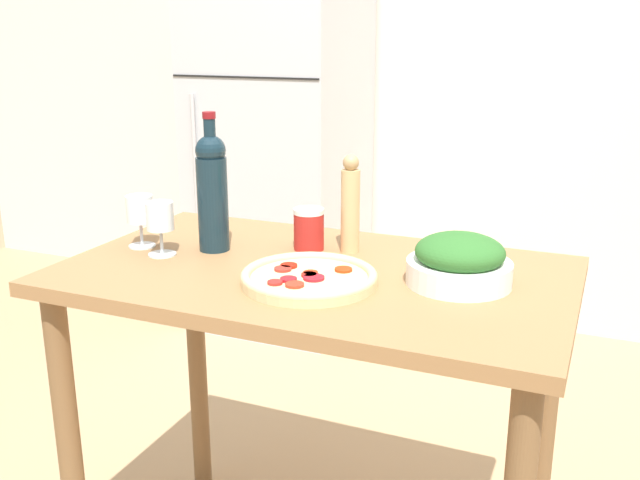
{
  "coord_description": "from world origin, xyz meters",
  "views": [
    {
      "loc": [
        0.61,
        -1.42,
        1.43
      ],
      "look_at": [
        0.0,
        0.03,
        0.96
      ],
      "focal_mm": 40.0,
      "sensor_mm": 36.0,
      "label": 1
    }
  ],
  "objects_px": {
    "homemade_pizza": "(309,277)",
    "salt_canister": "(309,229)",
    "pepper_mill": "(350,205)",
    "salad_bowl": "(459,262)",
    "wine_glass_far": "(140,212)",
    "refrigerator": "(280,153)",
    "wine_bottle": "(212,189)",
    "wine_glass_near": "(160,220)"
  },
  "relations": [
    {
      "from": "salt_canister",
      "to": "homemade_pizza",
      "type": "bearing_deg",
      "value": -66.28
    },
    {
      "from": "salad_bowl",
      "to": "salt_canister",
      "type": "xyz_separation_m",
      "value": [
        -0.4,
        0.11,
        0.0
      ]
    },
    {
      "from": "salad_bowl",
      "to": "wine_glass_near",
      "type": "bearing_deg",
      "value": -174.04
    },
    {
      "from": "wine_glass_far",
      "to": "wine_glass_near",
      "type": "bearing_deg",
      "value": -24.36
    },
    {
      "from": "salad_bowl",
      "to": "homemade_pizza",
      "type": "bearing_deg",
      "value": -157.52
    },
    {
      "from": "wine_glass_far",
      "to": "salt_canister",
      "type": "bearing_deg",
      "value": 19.72
    },
    {
      "from": "wine_glass_far",
      "to": "homemade_pizza",
      "type": "xyz_separation_m",
      "value": [
        0.5,
        -0.09,
        -0.08
      ]
    },
    {
      "from": "homemade_pizza",
      "to": "salt_canister",
      "type": "relative_size",
      "value": 2.84
    },
    {
      "from": "salad_bowl",
      "to": "homemade_pizza",
      "type": "height_order",
      "value": "salad_bowl"
    },
    {
      "from": "wine_bottle",
      "to": "wine_glass_far",
      "type": "height_order",
      "value": "wine_bottle"
    },
    {
      "from": "pepper_mill",
      "to": "salad_bowl",
      "type": "xyz_separation_m",
      "value": [
        0.3,
        -0.13,
        -0.07
      ]
    },
    {
      "from": "refrigerator",
      "to": "wine_glass_far",
      "type": "xyz_separation_m",
      "value": [
        0.44,
        -1.69,
        0.14
      ]
    },
    {
      "from": "pepper_mill",
      "to": "wine_glass_far",
      "type": "bearing_deg",
      "value": -161.74
    },
    {
      "from": "wine_bottle",
      "to": "pepper_mill",
      "type": "xyz_separation_m",
      "value": [
        0.32,
        0.12,
        -0.04
      ]
    },
    {
      "from": "wine_glass_far",
      "to": "homemade_pizza",
      "type": "height_order",
      "value": "wine_glass_far"
    },
    {
      "from": "refrigerator",
      "to": "salt_canister",
      "type": "xyz_separation_m",
      "value": [
        0.83,
        -1.55,
        0.1
      ]
    },
    {
      "from": "wine_bottle",
      "to": "wine_glass_far",
      "type": "distance_m",
      "value": 0.2
    },
    {
      "from": "wine_bottle",
      "to": "refrigerator",
      "type": "bearing_deg",
      "value": 110.65
    },
    {
      "from": "refrigerator",
      "to": "homemade_pizza",
      "type": "bearing_deg",
      "value": -62.24
    },
    {
      "from": "salad_bowl",
      "to": "homemade_pizza",
      "type": "xyz_separation_m",
      "value": [
        -0.3,
        -0.12,
        -0.04
      ]
    },
    {
      "from": "salad_bowl",
      "to": "wine_bottle",
      "type": "bearing_deg",
      "value": 178.65
    },
    {
      "from": "wine_glass_near",
      "to": "salt_canister",
      "type": "distance_m",
      "value": 0.36
    },
    {
      "from": "refrigerator",
      "to": "pepper_mill",
      "type": "xyz_separation_m",
      "value": [
        0.94,
        -1.53,
        0.16
      ]
    },
    {
      "from": "wine_bottle",
      "to": "wine_glass_near",
      "type": "xyz_separation_m",
      "value": [
        -0.09,
        -0.09,
        -0.06
      ]
    },
    {
      "from": "pepper_mill",
      "to": "homemade_pizza",
      "type": "xyz_separation_m",
      "value": [
        0.0,
        -0.25,
        -0.1
      ]
    },
    {
      "from": "salad_bowl",
      "to": "pepper_mill",
      "type": "bearing_deg",
      "value": 156.35
    },
    {
      "from": "refrigerator",
      "to": "wine_bottle",
      "type": "bearing_deg",
      "value": -69.35
    },
    {
      "from": "wine_glass_near",
      "to": "refrigerator",
      "type": "bearing_deg",
      "value": 106.86
    },
    {
      "from": "refrigerator",
      "to": "wine_bottle",
      "type": "distance_m",
      "value": 1.77
    },
    {
      "from": "wine_glass_near",
      "to": "homemade_pizza",
      "type": "xyz_separation_m",
      "value": [
        0.41,
        -0.05,
        -0.07
      ]
    },
    {
      "from": "wine_bottle",
      "to": "pepper_mill",
      "type": "distance_m",
      "value": 0.34
    },
    {
      "from": "wine_glass_far",
      "to": "refrigerator",
      "type": "bearing_deg",
      "value": 104.46
    },
    {
      "from": "wine_bottle",
      "to": "wine_glass_far",
      "type": "bearing_deg",
      "value": -165.14
    },
    {
      "from": "salt_canister",
      "to": "wine_glass_near",
      "type": "bearing_deg",
      "value": -149.47
    },
    {
      "from": "pepper_mill",
      "to": "homemade_pizza",
      "type": "relative_size",
      "value": 0.82
    },
    {
      "from": "wine_bottle",
      "to": "homemade_pizza",
      "type": "distance_m",
      "value": 0.37
    },
    {
      "from": "salad_bowl",
      "to": "homemade_pizza",
      "type": "distance_m",
      "value": 0.32
    },
    {
      "from": "wine_glass_far",
      "to": "pepper_mill",
      "type": "bearing_deg",
      "value": 18.26
    },
    {
      "from": "salt_canister",
      "to": "wine_bottle",
      "type": "bearing_deg",
      "value": -156.38
    },
    {
      "from": "refrigerator",
      "to": "salt_canister",
      "type": "distance_m",
      "value": 1.76
    },
    {
      "from": "wine_bottle",
      "to": "wine_glass_near",
      "type": "distance_m",
      "value": 0.14
    },
    {
      "from": "wine_glass_near",
      "to": "salad_bowl",
      "type": "bearing_deg",
      "value": 5.96
    }
  ]
}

